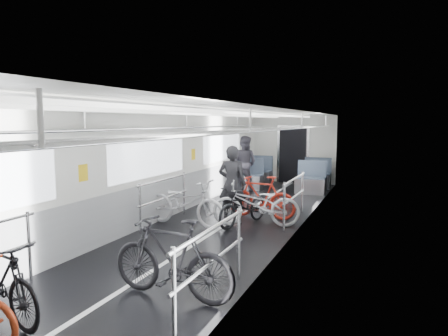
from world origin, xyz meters
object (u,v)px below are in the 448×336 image
(bike_right_far, at_px, (261,197))
(person_seated, at_px, (244,163))
(bike_aisle, at_px, (244,206))
(person_standing, at_px, (232,184))
(bike_right_near, at_px, (172,258))
(bike_left_mid, at_px, (0,280))
(bike_right_mid, at_px, (256,204))
(bike_left_far, at_px, (185,203))

(bike_right_far, bearing_deg, person_seated, -150.96)
(bike_aisle, bearing_deg, person_standing, 179.40)
(bike_aisle, distance_m, person_seated, 4.43)
(bike_right_near, bearing_deg, bike_left_mid, -47.66)
(bike_left_mid, xyz_separation_m, bike_right_far, (1.26, 5.60, 0.02))
(bike_aisle, bearing_deg, bike_right_near, -66.80)
(bike_right_mid, height_order, bike_right_far, bike_right_far)
(bike_aisle, distance_m, person_standing, 0.53)
(bike_aisle, relative_size, person_standing, 0.94)
(bike_right_mid, relative_size, person_seated, 1.05)
(bike_left_mid, distance_m, person_seated, 9.05)
(bike_right_far, height_order, person_standing, person_standing)
(bike_right_far, xyz_separation_m, person_seated, (-1.62, 3.44, 0.38))
(bike_left_mid, height_order, bike_right_far, bike_right_far)
(bike_right_near, xyz_separation_m, person_standing, (-0.67, 3.77, 0.33))
(bike_right_near, relative_size, bike_aisle, 1.08)
(person_standing, bearing_deg, bike_right_near, 94.61)
(bike_right_far, relative_size, person_standing, 0.96)
(bike_right_mid, bearing_deg, person_seated, -174.60)
(bike_right_mid, relative_size, person_standing, 1.08)
(bike_aisle, bearing_deg, person_seated, 126.90)
(bike_left_far, xyz_separation_m, bike_right_mid, (1.42, 0.49, -0.01))
(bike_left_mid, distance_m, bike_right_mid, 5.06)
(bike_right_far, xyz_separation_m, person_standing, (-0.47, -0.62, 0.35))
(bike_left_mid, relative_size, bike_left_far, 0.84)
(bike_right_mid, height_order, person_seated, person_seated)
(bike_left_mid, distance_m, bike_right_near, 1.89)
(person_seated, bearing_deg, bike_left_far, 100.40)
(bike_right_near, xyz_separation_m, bike_aisle, (-0.36, 3.67, -0.10))
(bike_left_mid, bearing_deg, bike_right_far, 0.43)
(bike_right_far, height_order, person_seated, person_seated)
(bike_right_mid, distance_m, bike_right_far, 0.74)
(bike_right_far, distance_m, bike_aisle, 0.74)
(bike_right_far, bearing_deg, bike_aisle, -8.82)
(bike_left_far, distance_m, person_standing, 1.08)
(bike_right_far, distance_m, person_seated, 3.82)
(bike_right_far, bearing_deg, bike_left_mid, -8.84)
(bike_right_near, distance_m, person_standing, 3.84)
(bike_left_far, height_order, bike_right_near, bike_right_near)
(bike_right_near, xyz_separation_m, person_seated, (-1.82, 7.83, 0.35))
(bike_left_mid, relative_size, bike_right_near, 0.91)
(bike_left_far, bearing_deg, bike_left_mid, -174.79)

